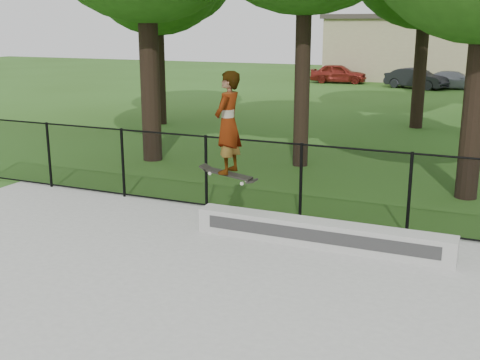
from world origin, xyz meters
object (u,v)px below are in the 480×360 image
Objects in this scene: car_a at (338,73)px; car_b at (416,78)px; car_c at (455,80)px; skater_airborne at (228,125)px; grind_ledge at (320,234)px.

car_a is 5.25m from car_b.
car_c is 1.73× the size of skater_airborne.
car_a reaches higher than car_c.
car_c is at bearing -102.68° from car_a.
skater_airborne is at bearing -171.90° from grind_ledge.
grind_ledge is 1.36× the size of car_c.
car_b reaches higher than grind_ledge.
car_a is at bearing 100.96° from skater_airborne.
car_b is 27.62m from skater_airborne.
grind_ledge is 1.24× the size of car_a.
car_c is 28.33m from skater_airborne.
skater_airborne is at bearing -175.09° from car_a.
car_c is (7.16, -0.83, -0.10)m from car_a.
car_a is at bearing 91.84° from car_b.
car_b is at bearing 91.24° from skater_airborne.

